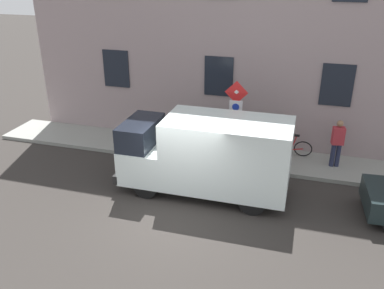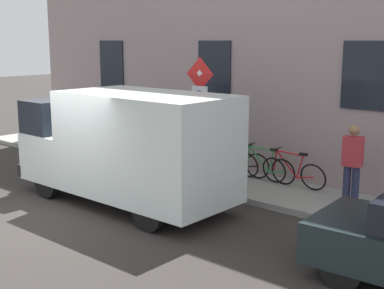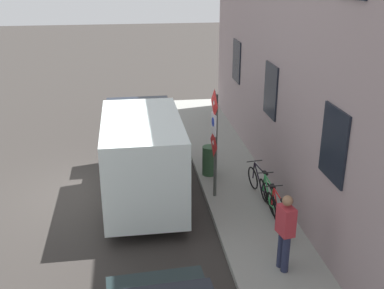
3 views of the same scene
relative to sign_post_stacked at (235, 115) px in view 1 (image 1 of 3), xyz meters
The scene contains 10 objects.
ground_plane 4.02m from the sign_post_stacked, 162.84° to the left, with size 80.00×80.00×0.00m, color #302C29.
sidewalk_slab 2.34m from the sign_post_stacked, 51.66° to the left, with size 2.03×17.46×0.14m, color gray.
building_facade 3.38m from the sign_post_stacked, 25.28° to the left, with size 0.75×15.46×8.79m.
sign_post_stacked is the anchor object (origin of this frame).
delivery_van 2.07m from the sign_post_stacked, 166.11° to the left, with size 2.03×5.34×2.50m.
bicycle_red 2.68m from the sign_post_stacked, 54.92° to the right, with size 0.46×1.71×0.89m.
bicycle_green 2.22m from the sign_post_stacked, 38.73° to the right, with size 0.46×1.71×0.89m.
bicycle_black 1.98m from the sign_post_stacked, 10.24° to the right, with size 0.47×1.71×0.89m.
pedestrian 3.68m from the sign_post_stacked, 76.10° to the right, with size 0.33×0.44×1.72m.
litter_bin 2.02m from the sign_post_stacked, 84.07° to the left, with size 0.44×0.44×0.90m, color #2D5133.
Camera 1 is at (-9.67, -3.32, 6.79)m, focal length 38.29 mm.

